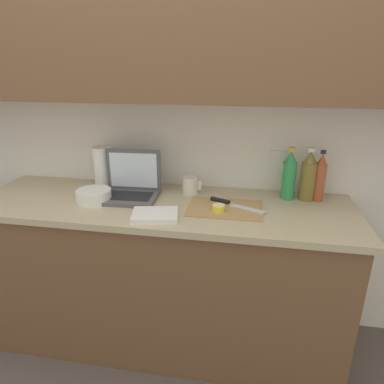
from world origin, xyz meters
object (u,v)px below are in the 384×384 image
at_px(cutting_board, 225,208).
at_px(knife, 227,202).
at_px(lemon_half_cut, 219,208).
at_px(bottle_water_clear, 320,178).
at_px(bottle_oil_tall, 308,176).
at_px(measuring_cup, 190,185).
at_px(paper_towel_roll, 103,167).
at_px(laptop, 131,186).
at_px(bowl_white, 94,196).
at_px(bottle_green_soda, 289,176).

relative_size(cutting_board, knife, 1.31).
relative_size(lemon_half_cut, bottle_water_clear, 0.23).
xyz_separation_m(lemon_half_cut, bottle_oil_tall, (0.45, 0.26, 0.11)).
bearing_deg(measuring_cup, lemon_half_cut, -51.65).
xyz_separation_m(bottle_oil_tall, paper_towel_roll, (-1.17, 0.00, -0.01)).
height_order(knife, lemon_half_cut, lemon_half_cut).
height_order(bottle_oil_tall, bottle_water_clear, bottle_oil_tall).
distance_m(cutting_board, knife, 0.05).
bearing_deg(knife, bottle_oil_tall, 45.07).
xyz_separation_m(cutting_board, bottle_water_clear, (0.48, 0.21, 0.12)).
height_order(bottle_oil_tall, paper_towel_roll, bottle_oil_tall).
relative_size(bottle_water_clear, paper_towel_roll, 1.13).
height_order(cutting_board, lemon_half_cut, lemon_half_cut).
relative_size(laptop, measuring_cup, 2.92).
xyz_separation_m(laptop, measuring_cup, (0.32, 0.10, -0.01)).
distance_m(bottle_oil_tall, measuring_cup, 0.65).
bearing_deg(laptop, bottle_water_clear, 4.24).
distance_m(bottle_water_clear, bowl_white, 1.22).
xyz_separation_m(laptop, knife, (0.54, -0.04, -0.04)).
bearing_deg(bowl_white, bottle_water_clear, 11.02).
bearing_deg(knife, lemon_half_cut, -85.84).
xyz_separation_m(laptop, bowl_white, (-0.17, -0.11, -0.03)).
distance_m(lemon_half_cut, bottle_water_clear, 0.58).
bearing_deg(bowl_white, laptop, 32.12).
xyz_separation_m(bottle_oil_tall, measuring_cup, (-0.64, -0.02, -0.08)).
height_order(bottle_water_clear, paper_towel_roll, bottle_water_clear).
xyz_separation_m(bottle_oil_tall, bowl_white, (-1.13, -0.23, -0.10)).
xyz_separation_m(bottle_water_clear, measuring_cup, (-0.70, -0.02, -0.08)).
bearing_deg(bottle_oil_tall, bottle_water_clear, 0.00).
relative_size(measuring_cup, paper_towel_roll, 0.44).
distance_m(laptop, lemon_half_cut, 0.52).
distance_m(cutting_board, bottle_water_clear, 0.54).
distance_m(knife, bottle_oil_tall, 0.46).
xyz_separation_m(cutting_board, bottle_green_soda, (0.32, 0.21, 0.13)).
height_order(laptop, measuring_cup, laptop).
relative_size(cutting_board, bottle_oil_tall, 1.32).
xyz_separation_m(bowl_white, paper_towel_roll, (-0.04, 0.23, 0.09)).
relative_size(measuring_cup, bowl_white, 0.59).
bearing_deg(paper_towel_roll, measuring_cup, -2.64).
height_order(laptop, bottle_oil_tall, bottle_oil_tall).
bearing_deg(bottle_water_clear, knife, -161.41).
bearing_deg(knife, laptop, -159.87).
bearing_deg(bottle_oil_tall, laptop, -172.66).
distance_m(bottle_water_clear, measuring_cup, 0.71).
relative_size(bottle_green_soda, paper_towel_roll, 1.16).
relative_size(bottle_oil_tall, bowl_white, 1.55).
xyz_separation_m(bottle_green_soda, bottle_water_clear, (0.16, 0.00, -0.00)).
xyz_separation_m(lemon_half_cut, measuring_cup, (-0.19, 0.24, 0.03)).
bearing_deg(paper_towel_roll, bottle_green_soda, -0.05).
height_order(laptop, paper_towel_roll, laptop).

